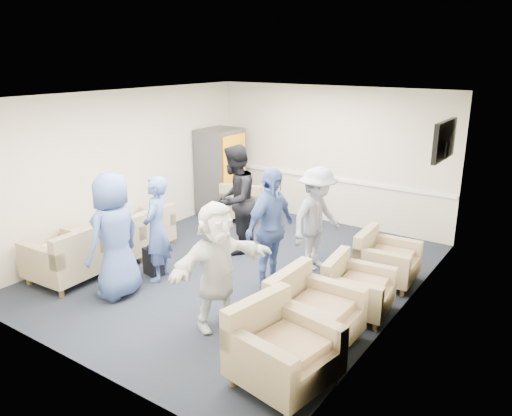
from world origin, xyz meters
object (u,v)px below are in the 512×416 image
Objects in this scene: person_back_left at (235,200)px; person_mid_right at (270,229)px; armchair_corner at (245,204)px; person_front_right at (217,265)px; armchair_right_near at (279,351)px; armchair_right_midnear at (311,314)px; person_mid_left at (157,229)px; armchair_right_far at (383,261)px; armchair_right_midfar at (355,290)px; armchair_left_near at (67,259)px; person_front_left at (114,236)px; armchair_left_far at (145,230)px; vending_machine at (221,172)px; armchair_left_mid at (111,244)px; person_back_right at (317,219)px.

person_back_left is 1.05× the size of person_mid_right.
armchair_corner is 4.21m from person_front_right.
armchair_right_midnear is (-0.10, 0.85, -0.01)m from armchair_right_near.
person_mid_right reaches higher than person_mid_left.
armchair_corner is (-3.40, 1.21, 0.02)m from armchair_right_far.
armchair_right_far is (0.10, 2.08, -0.03)m from armchair_right_midnear.
armchair_right_midfar is at bearing -88.21° from person_mid_right.
armchair_right_near is at bearing 83.80° from armchair_left_near.
person_front_left is 1.10× the size of person_front_right.
person_back_left reaches higher than armchair_right_midfar.
armchair_left_far is 0.48× the size of person_mid_right.
armchair_corner is 0.88m from vending_machine.
person_mid_left is (-2.72, 0.25, 0.44)m from armchair_right_midnear.
person_front_right reaches higher than armchair_left_near.
armchair_left_mid is 4.28m from armchair_right_far.
armchair_left_mid is at bearing -55.92° from person_back_left.
armchair_right_far is 2.73m from person_front_right.
person_back_left is at bearing 46.98° from person_front_right.
armchair_left_far is 0.96× the size of armchair_right_midfar.
armchair_left_near is 0.53× the size of vending_machine.
armchair_right_midfar is at bearing -30.17° from vending_machine.
person_mid_right reaches higher than armchair_right_near.
armchair_right_midfar is 2.98m from person_mid_left.
person_front_right is at bearing 87.82° from armchair_left_mid.
vending_machine reaches higher than person_front_left.
person_back_left is (1.31, 1.58, 0.58)m from armchair_left_mid.
armchair_right_midfar is (3.88, 1.57, -0.05)m from armchair_left_near.
armchair_corner is (-3.30, 3.30, -0.02)m from armchair_right_midnear.
armchair_right_near is 3.07m from person_mid_left.
armchair_right_near is (3.85, -1.07, 0.02)m from armchair_left_mid.
person_front_left is at bearing -73.07° from vending_machine.
armchair_right_far is at bearing 106.72° from armchair_left_far.
person_mid_left is 0.86× the size of person_back_left.
armchair_right_midfar is at bearing 80.74° from person_mid_left.
armchair_right_midfar is 0.49× the size of person_mid_right.
person_front_left is (0.94, -0.67, 0.54)m from armchair_left_mid.
armchair_corner is at bearing -4.90° from vending_machine.
person_mid_right is at bearing 128.72° from person_front_left.
armchair_right_midfar is 0.54× the size of person_front_right.
armchair_right_midnear is 1.05× the size of armchair_right_far.
person_mid_left is 1.69m from person_mid_right.
person_front_left reaches higher than armchair_corner.
vending_machine is at bearing -23.64° from armchair_corner.
armchair_right_midfar is at bearing 56.10° from person_back_left.
armchair_right_midnear is 0.98m from armchair_right_midfar.
person_front_left reaches higher than person_back_right.
person_back_left reaches higher than armchair_left_far.
armchair_left_near is 2.79m from person_back_left.
armchair_right_midfar is at bearing 112.14° from person_front_left.
person_back_left is at bearing 105.85° from person_back_right.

